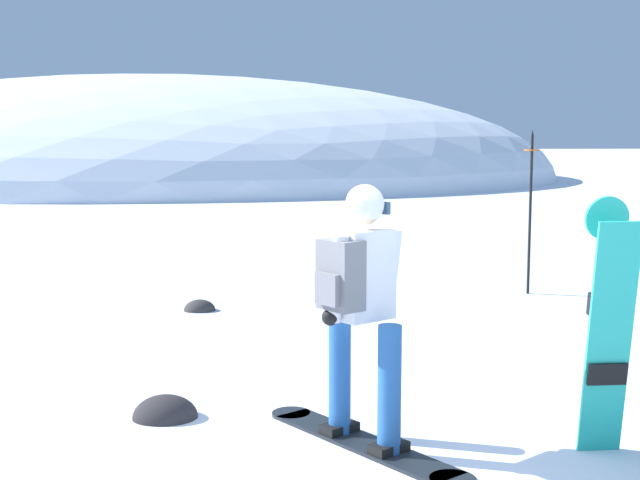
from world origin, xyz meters
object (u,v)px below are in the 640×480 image
object	(u,v)px
snowboarder_main	(361,308)
piste_marker_near	(530,201)
rock_dark	(200,311)
rock_mid	(165,418)
spare_snowboard	(608,326)

from	to	relation	value
snowboarder_main	piste_marker_near	world-z (taller)	piste_marker_near
snowboarder_main	rock_dark	distance (m)	4.81
snowboarder_main	rock_dark	bearing A→B (deg)	105.65
rock_dark	rock_mid	world-z (taller)	rock_mid
piste_marker_near	rock_mid	world-z (taller)	piste_marker_near
snowboarder_main	rock_mid	xyz separation A→B (m)	(-1.32, 0.69, -0.92)
snowboarder_main	spare_snowboard	xyz separation A→B (m)	(1.53, -0.28, -0.08)
piste_marker_near	rock_mid	bearing A→B (deg)	-132.77
rock_mid	rock_dark	bearing A→B (deg)	89.27
spare_snowboard	rock_mid	xyz separation A→B (m)	(-2.85, 0.98, -0.84)
spare_snowboard	piste_marker_near	size ratio (longest dim) A/B	0.78
spare_snowboard	piste_marker_near	bearing A→B (deg)	75.99
spare_snowboard	piste_marker_near	xyz separation A→B (m)	(1.39, 5.55, 0.36)
rock_mid	spare_snowboard	bearing A→B (deg)	-18.93
spare_snowboard	rock_dark	world-z (taller)	spare_snowboard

